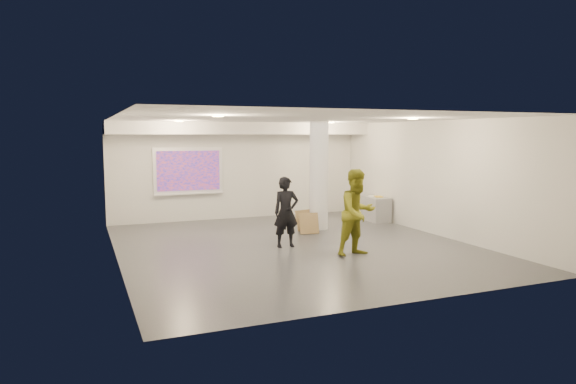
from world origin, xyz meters
name	(u,v)px	position (x,y,z in m)	size (l,w,h in m)	color
floor	(294,246)	(0.00, 0.00, 0.00)	(8.00, 9.00, 0.01)	#35373C
ceiling	(295,119)	(0.00, 0.00, 3.00)	(8.00, 9.00, 0.01)	silver
wall_back	(239,171)	(0.00, 4.50, 1.50)	(8.00, 0.01, 3.00)	silver
wall_front	(409,209)	(0.00, -4.50, 1.50)	(8.00, 0.01, 3.00)	silver
wall_left	(115,190)	(-4.00, 0.00, 1.50)	(0.01, 9.00, 3.00)	silver
wall_right	(434,178)	(4.00, 0.00, 1.50)	(0.01, 9.00, 3.00)	silver
soffit_band	(244,128)	(0.00, 3.95, 2.82)	(8.00, 1.10, 0.36)	silver
downlight_nw	(179,121)	(-2.20, 2.50, 2.98)	(0.22, 0.22, 0.02)	#FAE17F
downlight_ne	(330,123)	(2.20, 2.50, 2.98)	(0.22, 0.22, 0.02)	#FAE17F
downlight_sw	(218,116)	(-2.20, -1.50, 2.98)	(0.22, 0.22, 0.02)	#FAE17F
downlight_se	(413,119)	(2.20, -1.50, 2.98)	(0.22, 0.22, 0.02)	#FAE17F
column	(319,176)	(1.50, 1.80, 1.50)	(0.52, 0.52, 3.00)	white
projection_screen	(188,171)	(-1.60, 4.45, 1.53)	(2.10, 0.13, 1.42)	white
credenza	(374,208)	(3.72, 2.46, 0.37)	(0.53, 1.27, 0.74)	gray
papers_stack	(374,196)	(3.69, 2.46, 0.75)	(0.25, 0.32, 0.02)	white
postit_pad	(378,197)	(3.74, 2.28, 0.76)	(0.22, 0.30, 0.03)	gold
cardboard_back	(304,220)	(1.04, 1.76, 0.28)	(0.52, 0.05, 0.57)	olive
cardboard_front	(309,223)	(0.96, 1.26, 0.27)	(0.51, 0.05, 0.56)	olive
woman	(286,212)	(-0.22, -0.01, 0.83)	(0.60, 0.40, 1.65)	black
man	(358,213)	(0.90, -1.39, 0.95)	(0.92, 0.72, 1.89)	olive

